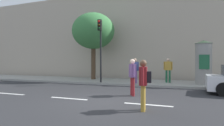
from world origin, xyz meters
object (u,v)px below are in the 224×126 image
street_tree (93,31)px  pedestrian_with_backpack (144,80)px  traffic_light (100,40)px  poster_column (204,62)px  pedestrian_in_light_jacket (135,69)px  pedestrian_near_pole (132,74)px  pedestrian_in_red_top (168,68)px

street_tree → pedestrian_with_backpack: bearing=-54.3°
traffic_light → pedestrian_with_backpack: (4.38, -6.18, -2.11)m
poster_column → pedestrian_in_light_jacket: bearing=-166.3°
poster_column → pedestrian_with_backpack: poster_column is taller
pedestrian_near_pole → pedestrian_in_red_top: 5.37m
pedestrian_with_backpack → pedestrian_in_light_jacket: 6.71m
pedestrian_near_pole → pedestrian_with_backpack: size_ratio=1.04×
traffic_light → pedestrian_in_light_jacket: bearing=5.7°
traffic_light → poster_column: 6.96m
poster_column → pedestrian_with_backpack: size_ratio=1.71×
pedestrian_with_backpack → pedestrian_in_light_jacket: size_ratio=0.98×
pedestrian_in_light_jacket → pedestrian_in_red_top: 2.47m
pedestrian_in_light_jacket → pedestrian_in_red_top: (2.02, 1.42, 0.02)m
pedestrian_near_pole → pedestrian_in_light_jacket: 3.93m
street_tree → traffic_light: bearing=-53.2°
street_tree → pedestrian_with_backpack: size_ratio=3.36×
pedestrian_near_pole → pedestrian_in_light_jacket: pedestrian_in_light_jacket is taller
traffic_light → poster_column: size_ratio=1.56×
traffic_light → pedestrian_in_red_top: bearing=20.5°
poster_column → street_tree: street_tree is taller
poster_column → pedestrian_in_red_top: 2.29m
street_tree → pedestrian_in_light_jacket: (4.05, -1.93, -3.01)m
traffic_light → pedestrian_near_pole: traffic_light is taller
street_tree → pedestrian_with_backpack: (6.00, -8.35, -3.17)m
poster_column → pedestrian_in_light_jacket: poster_column is taller
poster_column → pedestrian_in_light_jacket: 4.39m
poster_column → street_tree: 8.73m
poster_column → street_tree: (-8.29, 0.89, 2.58)m
poster_column → street_tree: bearing=173.9°
pedestrian_near_pole → pedestrian_with_backpack: 2.81m
poster_column → pedestrian_near_pole: bearing=-124.7°
traffic_light → pedestrian_near_pole: size_ratio=2.55×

